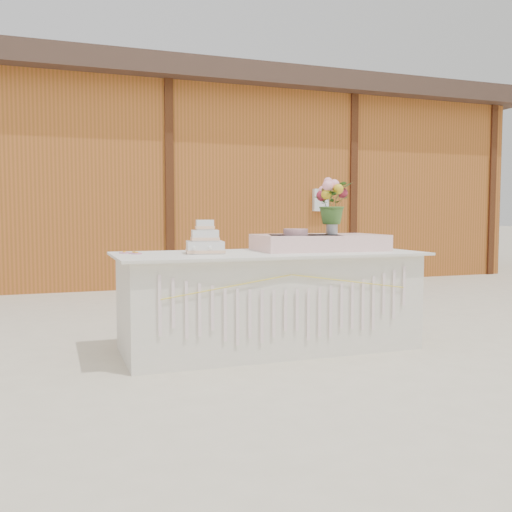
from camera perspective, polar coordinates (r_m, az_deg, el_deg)
The scene contains 9 objects.
ground at distance 4.62m, azimuth 1.27°, elevation -9.20°, with size 80.00×80.00×0.00m, color beige.
barn at distance 10.33m, azimuth -10.89°, elevation 7.45°, with size 12.60×4.60×3.30m.
cake_table at distance 4.54m, azimuth 1.30°, elevation -4.45°, with size 2.40×1.00×0.77m.
wedding_cake at distance 4.39m, azimuth -5.13°, elevation 1.40°, with size 0.33×0.33×0.26m.
pink_cake_stand at distance 4.63m, azimuth 3.98°, elevation 1.73°, with size 0.25×0.25×0.18m.
satin_runner at distance 4.78m, azimuth 6.30°, elevation 1.36°, with size 1.04×0.60×0.13m, color #FFCFCD.
flower_vase at distance 4.81m, azimuth 7.58°, elevation 2.95°, with size 0.10×0.10×0.13m, color #B1B1B6.
bouquet at distance 4.82m, azimuth 7.61°, elevation 5.83°, with size 0.32×0.27×0.35m, color #3C6829.
loose_flowers at distance 4.37m, azimuth -12.39°, elevation 0.30°, with size 0.16×0.38×0.02m, color #CB7C9B, non-canonical shape.
Camera 1 is at (-1.61, -4.20, 1.06)m, focal length 40.00 mm.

